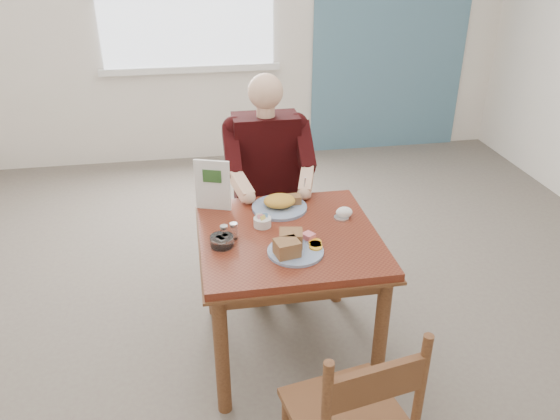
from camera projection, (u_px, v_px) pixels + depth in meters
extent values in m
plane|color=#5E534C|center=(288.00, 347.00, 3.12)|extent=(6.00, 6.00, 0.00)
plane|color=white|center=(230.00, 15.00, 5.10)|extent=(5.50, 0.00, 5.50)
cube|color=slate|center=(394.00, 11.00, 5.32)|extent=(1.60, 0.02, 2.80)
ellipsoid|color=gold|center=(293.00, 256.00, 2.56)|extent=(0.07, 0.06, 0.03)
ellipsoid|color=white|center=(344.00, 212.00, 2.92)|extent=(0.10, 0.08, 0.06)
cylinder|color=silver|center=(342.00, 218.00, 2.92)|extent=(0.09, 0.09, 0.01)
cube|color=white|center=(191.00, 69.00, 5.22)|extent=(1.72, 0.04, 0.06)
cube|color=maroon|center=(289.00, 237.00, 2.79)|extent=(0.90, 0.90, 0.04)
cube|color=brown|center=(289.00, 242.00, 2.80)|extent=(0.92, 0.92, 0.01)
cylinder|color=brown|center=(222.00, 354.00, 2.56)|extent=(0.07, 0.07, 0.71)
cylinder|color=brown|center=(381.00, 335.00, 2.68)|extent=(0.07, 0.07, 0.71)
cylinder|color=brown|center=(212.00, 264.00, 3.24)|extent=(0.07, 0.07, 0.71)
cylinder|color=brown|center=(339.00, 252.00, 3.36)|extent=(0.07, 0.07, 0.71)
cube|color=brown|center=(304.00, 293.00, 2.48)|extent=(0.80, 0.03, 0.08)
cube|color=brown|center=(276.00, 214.00, 3.16)|extent=(0.80, 0.03, 0.08)
cube|color=brown|center=(213.00, 255.00, 2.76)|extent=(0.03, 0.80, 0.08)
cube|color=brown|center=(361.00, 242.00, 2.88)|extent=(0.03, 0.80, 0.08)
cylinder|color=brown|center=(244.00, 263.00, 3.49)|extent=(0.04, 0.04, 0.45)
cylinder|color=brown|center=(299.00, 258.00, 3.55)|extent=(0.04, 0.04, 0.45)
cylinder|color=brown|center=(238.00, 235.00, 3.81)|extent=(0.04, 0.04, 0.45)
cylinder|color=brown|center=(289.00, 231.00, 3.86)|extent=(0.04, 0.04, 0.45)
cube|color=brown|center=(267.00, 215.00, 3.56)|extent=(0.42, 0.42, 0.03)
cylinder|color=brown|center=(236.00, 173.00, 3.59)|extent=(0.04, 0.04, 0.50)
cylinder|color=brown|center=(289.00, 169.00, 3.64)|extent=(0.04, 0.04, 0.50)
cube|color=brown|center=(263.00, 157.00, 3.57)|extent=(0.38, 0.03, 0.14)
cylinder|color=brown|center=(362.00, 412.00, 2.42)|extent=(0.05, 0.05, 0.45)
cube|color=brown|center=(347.00, 415.00, 2.10)|extent=(0.49, 0.49, 0.03)
cylinder|color=brown|center=(326.00, 420.00, 1.79)|extent=(0.04, 0.04, 0.50)
cylinder|color=brown|center=(420.00, 392.00, 1.90)|extent=(0.04, 0.04, 0.50)
cube|color=brown|center=(377.00, 384.00, 1.80)|extent=(0.38, 0.10, 0.14)
cube|color=tan|center=(254.00, 214.00, 3.41)|extent=(0.13, 0.38, 0.12)
cube|color=tan|center=(286.00, 212.00, 3.44)|extent=(0.13, 0.38, 0.12)
cube|color=tan|center=(259.00, 270.00, 3.39)|extent=(0.10, 0.10, 0.48)
cube|color=tan|center=(290.00, 267.00, 3.42)|extent=(0.10, 0.10, 0.48)
cube|color=black|center=(266.00, 160.00, 3.42)|extent=(0.40, 0.22, 0.58)
sphere|color=black|center=(234.00, 128.00, 3.29)|extent=(0.15, 0.15, 0.15)
sphere|color=black|center=(296.00, 124.00, 3.34)|extent=(0.15, 0.15, 0.15)
cylinder|color=#DCAC8B|center=(266.00, 113.00, 3.26)|extent=(0.11, 0.11, 0.08)
sphere|color=#DCAC8B|center=(265.00, 91.00, 3.20)|extent=(0.21, 0.21, 0.21)
cube|color=black|center=(232.00, 151.00, 3.23)|extent=(0.09, 0.29, 0.27)
cube|color=black|center=(304.00, 146.00, 3.29)|extent=(0.09, 0.29, 0.27)
sphere|color=black|center=(234.00, 174.00, 3.17)|extent=(0.09, 0.09, 0.09)
sphere|color=black|center=(308.00, 169.00, 3.24)|extent=(0.09, 0.09, 0.09)
cube|color=#DCAC8B|center=(241.00, 185.00, 3.12)|extent=(0.14, 0.23, 0.14)
cube|color=#DCAC8B|center=(306.00, 181.00, 3.17)|extent=(0.14, 0.23, 0.14)
sphere|color=#DCAC8B|center=(249.00, 197.00, 3.06)|extent=(0.08, 0.08, 0.08)
sphere|color=#DCAC8B|center=(304.00, 193.00, 3.11)|extent=(0.08, 0.08, 0.08)
cylinder|color=silver|center=(304.00, 185.00, 3.08)|extent=(0.01, 0.05, 0.12)
cylinder|color=white|center=(296.00, 251.00, 2.61)|extent=(0.29, 0.29, 0.02)
cube|color=#AF814E|center=(287.00, 248.00, 2.55)|extent=(0.13, 0.12, 0.08)
cube|color=#AF814E|center=(291.00, 238.00, 2.63)|extent=(0.13, 0.11, 0.08)
cylinder|color=#FFA81A|center=(316.00, 247.00, 2.63)|extent=(0.07, 0.07, 0.01)
cylinder|color=#FFA81A|center=(315.00, 244.00, 2.65)|extent=(0.07, 0.07, 0.01)
cylinder|color=#FFA81A|center=(315.00, 242.00, 2.67)|extent=(0.09, 0.09, 0.01)
cube|color=#EB6F7A|center=(309.00, 236.00, 2.70)|extent=(0.07, 0.07, 0.03)
cylinder|color=white|center=(279.00, 207.00, 3.02)|extent=(0.32, 0.32, 0.02)
ellipsoid|color=yellow|center=(279.00, 201.00, 3.00)|extent=(0.18, 0.16, 0.07)
cube|color=#AF814E|center=(290.00, 199.00, 3.03)|extent=(0.12, 0.07, 0.05)
cylinder|color=white|center=(262.00, 222.00, 2.83)|extent=(0.10, 0.10, 0.05)
cube|color=pink|center=(261.00, 217.00, 2.82)|extent=(0.04, 0.02, 0.02)
cube|color=#6699D8|center=(265.00, 215.00, 2.83)|extent=(0.04, 0.02, 0.02)
cube|color=#EAD159|center=(263.00, 218.00, 2.81)|extent=(0.03, 0.03, 0.02)
cube|color=white|center=(259.00, 215.00, 2.83)|extent=(0.03, 0.01, 0.02)
cylinder|color=white|center=(224.00, 235.00, 2.69)|extent=(0.05, 0.05, 0.07)
cylinder|color=silver|center=(224.00, 227.00, 2.67)|extent=(0.05, 0.05, 0.02)
cylinder|color=white|center=(234.00, 232.00, 2.72)|extent=(0.05, 0.05, 0.07)
cylinder|color=silver|center=(233.00, 225.00, 2.70)|extent=(0.05, 0.05, 0.02)
cylinder|color=white|center=(222.00, 241.00, 2.66)|extent=(0.12, 0.12, 0.05)
cylinder|color=white|center=(219.00, 238.00, 2.65)|extent=(0.03, 0.03, 0.02)
cylinder|color=white|center=(225.00, 237.00, 2.66)|extent=(0.03, 0.03, 0.02)
cylinder|color=white|center=(222.00, 240.00, 2.64)|extent=(0.03, 0.03, 0.02)
cube|color=white|center=(212.00, 185.00, 2.96)|extent=(0.19, 0.08, 0.29)
cube|color=#2D5926|center=(212.00, 176.00, 2.92)|extent=(0.10, 0.04, 0.07)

